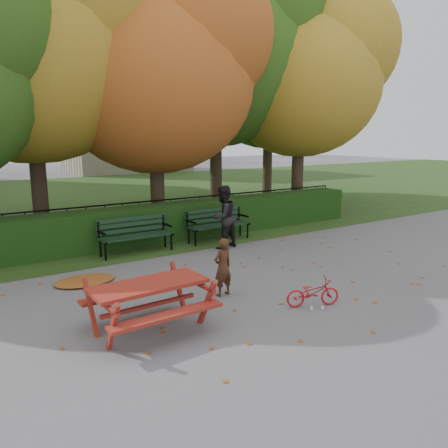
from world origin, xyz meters
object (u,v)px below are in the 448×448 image
tree_d (229,45)px  child (223,267)px  bench_left (135,232)px  bicycle (313,292)px  tree_e (312,73)px  picnic_table (149,293)px  tree_b (43,38)px  adult (223,217)px  tree_g (278,79)px  bench_right (217,222)px  tree_c (168,67)px

tree_d → child: (-5.00, -7.18, -5.45)m
bench_left → bicycle: (1.17, -4.93, -0.28)m
tree_e → bench_left: (-7.82, -2.07, -4.56)m
picnic_table → child: 1.80m
tree_b → adult: bearing=-50.1°
tree_g → picnic_table: size_ratio=4.89×
tree_b → bench_left: (1.14, -3.04, -4.88)m
tree_b → tree_d: size_ratio=0.92×
tree_e → bench_right: bearing=-159.1°
bench_left → picnic_table: bench_left is taller
tree_g → bench_right: tree_g is taller
bench_left → bench_right: same height
tree_e → bench_left: 9.29m
tree_b → picnic_table: tree_b is taller
picnic_table → adult: adult is taller
tree_c → child: tree_c is taller
tree_e → adult: size_ratio=5.04×
bench_right → child: bearing=-121.3°
tree_e → bench_right: size_ratio=4.53×
bench_right → adult: bearing=-112.2°
bicycle → tree_g: bearing=-15.3°
tree_b → bench_left: 5.87m
tree_g → adult: size_ratio=5.29×
tree_d → tree_e: (2.64, -1.46, -0.90)m
tree_e → child: (-7.64, -5.72, -4.55)m
bench_left → child: bearing=-87.1°
adult → bench_left: bearing=-35.9°
bench_left → adult: adult is taller
tree_b → child: bearing=-78.8°
tree_c → tree_d: tree_d is taller
tree_d → tree_g: size_ratio=1.12×
tree_c → tree_e: tree_e is taller
child → bicycle: (0.98, -1.28, -0.29)m
tree_d → tree_e: size_ratio=1.17×
tree_e → tree_g: size_ratio=0.95×
tree_g → bench_left: (-9.63, -6.06, -4.85)m
tree_c → picnic_table: size_ratio=4.57×
tree_c → bicycle: tree_c is taller
tree_g → bicycle: bearing=-127.6°
tree_g → bench_left: 12.37m
bench_right → picnic_table: size_ratio=1.03×
adult → bicycle: bearing=62.8°
bench_right → picnic_table: bearing=-132.7°
tree_c → tree_e: (5.69, -0.19, 0.26)m
bicycle → tree_d: bearing=-3.1°
tree_d → child: 10.31m
tree_b → tree_g: tree_b is taller
tree_c → tree_g: tree_g is taller
tree_b → picnic_table: size_ratio=5.03×
tree_b → tree_c: 3.42m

